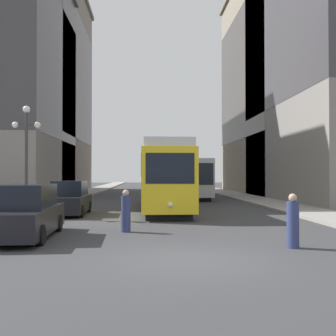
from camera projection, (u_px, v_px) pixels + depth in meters
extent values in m
plane|color=#38383A|center=(190.00, 260.00, 10.19)|extent=(200.00, 200.00, 0.00)
cube|color=gray|center=(90.00, 191.00, 49.69)|extent=(3.01, 120.00, 0.15)
cube|color=gray|center=(218.00, 191.00, 50.57)|extent=(3.01, 120.00, 0.15)
cube|color=black|center=(163.00, 207.00, 24.49)|extent=(2.29, 11.86, 0.35)
cube|color=yellow|center=(163.00, 179.00, 24.52)|extent=(2.69, 12.90, 3.10)
cube|color=black|center=(163.00, 167.00, 24.53)|extent=(2.72, 12.38, 1.08)
cube|color=silver|center=(163.00, 150.00, 24.55)|extent=(2.48, 12.64, 0.44)
cube|color=black|center=(170.00, 168.00, 18.12)|extent=(2.21, 0.10, 1.40)
sphere|color=#F2EACC|center=(170.00, 205.00, 18.02)|extent=(0.24, 0.24, 0.24)
cube|color=black|center=(187.00, 196.00, 37.29)|extent=(2.62, 11.46, 0.35)
cube|color=#B7B7BA|center=(187.00, 177.00, 37.32)|extent=(3.05, 12.47, 3.10)
cube|color=black|center=(187.00, 172.00, 37.32)|extent=(3.06, 11.97, 1.30)
cube|color=black|center=(199.00, 174.00, 31.18)|extent=(2.31, 0.17, 1.71)
cylinder|color=black|center=(13.00, 223.00, 15.09)|extent=(0.20, 0.65, 0.64)
cylinder|color=black|center=(41.00, 235.00, 12.20)|extent=(0.20, 0.65, 0.64)
cylinder|color=black|center=(59.00, 223.00, 15.25)|extent=(0.20, 0.65, 0.64)
cube|color=black|center=(25.00, 220.00, 13.65)|extent=(1.98, 5.00, 0.84)
cube|color=black|center=(26.00, 196.00, 13.79)|extent=(1.68, 2.77, 0.80)
cylinder|color=black|center=(47.00, 211.00, 20.06)|extent=(0.19, 0.64, 0.64)
cylinder|color=black|center=(59.00, 207.00, 22.95)|extent=(0.19, 0.64, 0.64)
cylinder|color=black|center=(82.00, 211.00, 20.18)|extent=(0.19, 0.64, 0.64)
cylinder|color=black|center=(89.00, 207.00, 23.07)|extent=(0.19, 0.64, 0.64)
cube|color=black|center=(70.00, 204.00, 21.57)|extent=(1.86, 4.69, 0.84)
cube|color=black|center=(70.00, 188.00, 21.70)|extent=(1.62, 2.59, 0.80)
cylinder|color=navy|center=(293.00, 225.00, 11.82)|extent=(0.36, 0.36, 1.37)
sphere|color=tan|center=(293.00, 198.00, 11.83)|extent=(0.24, 0.24, 0.24)
cylinder|color=navy|center=(126.00, 214.00, 15.11)|extent=(0.36, 0.36, 1.36)
sphere|color=tan|center=(126.00, 193.00, 15.12)|extent=(0.24, 0.24, 0.24)
cylinder|color=#333338|center=(26.00, 164.00, 20.11)|extent=(0.16, 0.16, 5.12)
sphere|color=white|center=(26.00, 109.00, 20.16)|extent=(0.36, 0.36, 0.36)
sphere|color=white|center=(15.00, 125.00, 20.12)|extent=(0.31, 0.31, 0.31)
sphere|color=white|center=(38.00, 125.00, 20.18)|extent=(0.31, 0.31, 0.31)
cube|color=#333338|center=(26.00, 125.00, 20.15)|extent=(1.10, 0.06, 0.06)
cube|color=slate|center=(37.00, 89.00, 51.02)|extent=(10.96, 21.86, 26.20)
cube|color=#3D3838|center=(37.00, 78.00, 51.05)|extent=(11.00, 21.90, 15.72)
cube|color=gray|center=(285.00, 87.00, 46.46)|extent=(10.78, 20.33, 24.65)
cube|color=#494440|center=(285.00, 76.00, 46.48)|extent=(10.82, 20.37, 14.79)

